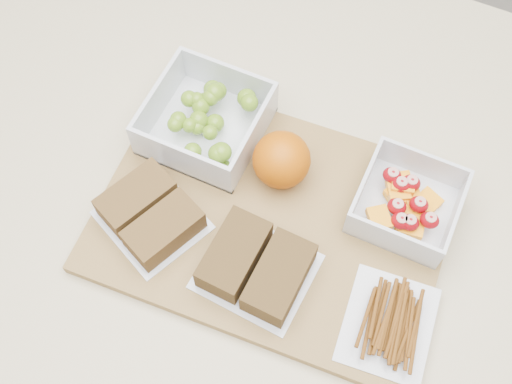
% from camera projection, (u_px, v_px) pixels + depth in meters
% --- Properties ---
extents(ground, '(4.00, 4.00, 0.00)m').
position_uv_depth(ground, '(256.00, 359.00, 1.62)').
color(ground, gray).
rests_on(ground, ground).
extents(counter, '(1.20, 0.90, 0.90)m').
position_uv_depth(counter, '(256.00, 307.00, 1.22)').
color(counter, beige).
rests_on(counter, ground).
extents(cutting_board, '(0.44, 0.33, 0.02)m').
position_uv_depth(cutting_board, '(272.00, 221.00, 0.80)').
color(cutting_board, olive).
rests_on(cutting_board, counter).
extents(grape_container, '(0.14, 0.14, 0.06)m').
position_uv_depth(grape_container, '(208.00, 120.00, 0.82)').
color(grape_container, silver).
rests_on(grape_container, cutting_board).
extents(fruit_container, '(0.12, 0.12, 0.05)m').
position_uv_depth(fruit_container, '(406.00, 204.00, 0.78)').
color(fruit_container, silver).
rests_on(fruit_container, cutting_board).
extents(orange, '(0.07, 0.07, 0.07)m').
position_uv_depth(orange, '(282.00, 160.00, 0.79)').
color(orange, '#C45704').
rests_on(orange, cutting_board).
extents(sandwich_bag_left, '(0.15, 0.14, 0.04)m').
position_uv_depth(sandwich_bag_left, '(150.00, 214.00, 0.77)').
color(sandwich_bag_left, silver).
rests_on(sandwich_bag_left, cutting_board).
extents(sandwich_bag_center, '(0.13, 0.12, 0.04)m').
position_uv_depth(sandwich_bag_center, '(256.00, 266.00, 0.74)').
color(sandwich_bag_center, silver).
rests_on(sandwich_bag_center, cutting_board).
extents(pretzel_bag, '(0.11, 0.13, 0.03)m').
position_uv_depth(pretzel_bag, '(390.00, 321.00, 0.72)').
color(pretzel_bag, silver).
rests_on(pretzel_bag, cutting_board).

